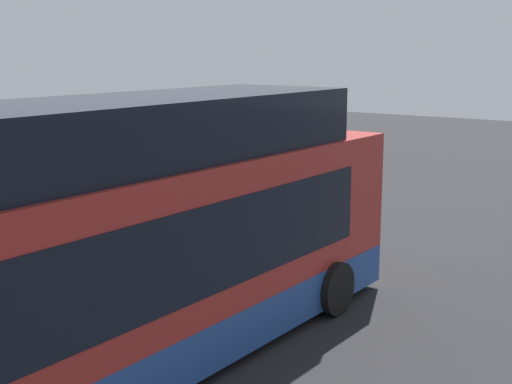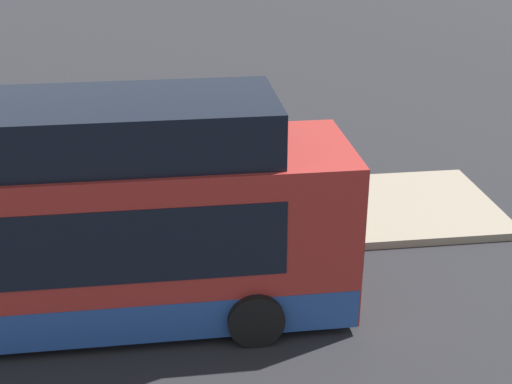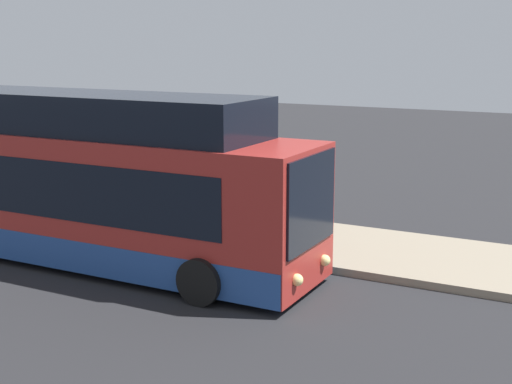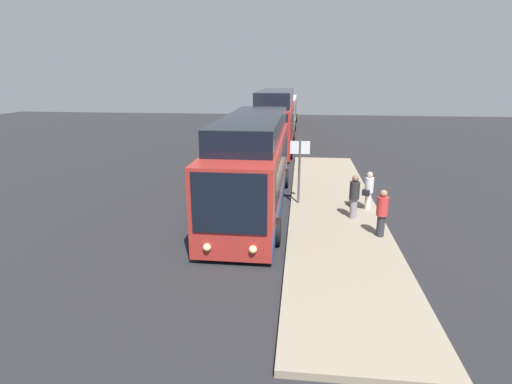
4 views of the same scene
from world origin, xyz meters
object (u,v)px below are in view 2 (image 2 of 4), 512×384
(passenger_boarding, at_px, (191,156))
(passenger_with_bags, at_px, (116,170))
(bus_lead, at_px, (17,229))
(passenger_waiting, at_px, (68,164))
(sign_post, at_px, (18,174))
(suitcase, at_px, (51,195))

(passenger_boarding, distance_m, passenger_with_bags, 1.84)
(bus_lead, bearing_deg, passenger_with_bags, 71.36)
(passenger_waiting, bearing_deg, sign_post, 22.25)
(passenger_boarding, height_order, sign_post, sign_post)
(passenger_boarding, xyz_separation_m, passenger_with_bags, (-1.70, -0.72, 0.03))
(passenger_boarding, relative_size, suitcase, 1.88)
(passenger_waiting, bearing_deg, suitcase, -1.67)
(passenger_boarding, distance_m, suitcase, 3.29)
(suitcase, bearing_deg, passenger_boarding, 9.93)
(passenger_waiting, bearing_deg, passenger_boarding, 122.87)
(suitcase, bearing_deg, passenger_waiting, 55.65)
(passenger_boarding, xyz_separation_m, sign_post, (-3.33, -2.83, 0.89))
(bus_lead, relative_size, passenger_boarding, 6.72)
(passenger_with_bags, bearing_deg, passenger_waiting, 45.70)
(passenger_boarding, xyz_separation_m, passenger_waiting, (-2.82, -0.01, -0.04))
(bus_lead, height_order, passenger_waiting, bus_lead)
(suitcase, distance_m, sign_post, 2.70)
(bus_lead, bearing_deg, suitcase, 91.68)
(passenger_with_bags, xyz_separation_m, sign_post, (-1.64, -2.11, 0.86))
(bus_lead, height_order, sign_post, bus_lead)
(bus_lead, xyz_separation_m, suitcase, (-0.12, 4.22, -1.24))
(suitcase, height_order, sign_post, sign_post)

